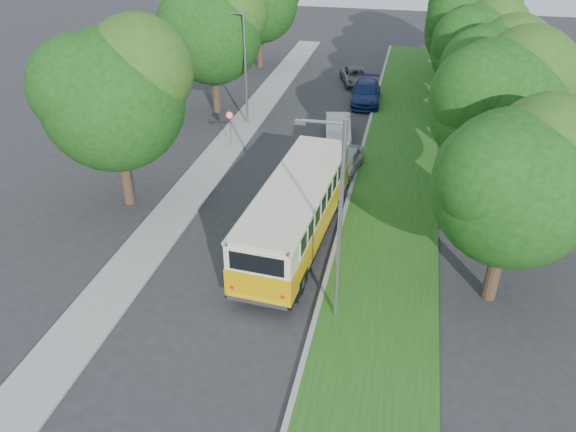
% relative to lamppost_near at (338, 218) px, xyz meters
% --- Properties ---
extents(ground, '(120.00, 120.00, 0.00)m').
position_rel_lamppost_near_xyz_m(ground, '(-4.21, 2.50, -4.37)').
color(ground, '#2A2A2C').
rests_on(ground, ground).
extents(curb, '(0.20, 70.00, 0.15)m').
position_rel_lamppost_near_xyz_m(curb, '(-0.61, 7.50, -4.29)').
color(curb, gray).
rests_on(curb, ground).
extents(grass_verge, '(4.50, 70.00, 0.13)m').
position_rel_lamppost_near_xyz_m(grass_verge, '(1.74, 7.50, -4.30)').
color(grass_verge, '#1F5316').
rests_on(grass_verge, ground).
extents(sidewalk, '(2.20, 70.00, 0.12)m').
position_rel_lamppost_near_xyz_m(sidewalk, '(-9.01, 7.50, -4.31)').
color(sidewalk, gray).
rests_on(sidewalk, ground).
extents(treeline, '(24.27, 41.91, 9.46)m').
position_rel_lamppost_near_xyz_m(treeline, '(-1.06, 20.49, 1.56)').
color(treeline, '#332319').
rests_on(treeline, ground).
extents(lamppost_near, '(1.71, 0.16, 8.00)m').
position_rel_lamppost_near_xyz_m(lamppost_near, '(0.00, 0.00, 0.00)').
color(lamppost_near, gray).
rests_on(lamppost_near, ground).
extents(lamppost_far, '(1.71, 0.16, 7.50)m').
position_rel_lamppost_near_xyz_m(lamppost_far, '(-8.91, 18.50, -0.25)').
color(lamppost_far, gray).
rests_on(lamppost_far, ground).
extents(warning_sign, '(0.56, 0.10, 2.50)m').
position_rel_lamppost_near_xyz_m(warning_sign, '(-8.71, 14.48, -2.66)').
color(warning_sign, gray).
rests_on(warning_sign, ground).
extents(vintage_bus, '(3.51, 10.89, 3.18)m').
position_rel_lamppost_near_xyz_m(vintage_bus, '(-2.44, 4.67, -2.78)').
color(vintage_bus, '#E0AC07').
rests_on(vintage_bus, ground).
extents(car_silver, '(1.97, 3.96, 1.30)m').
position_rel_lamppost_near_xyz_m(car_silver, '(-1.21, 12.68, -3.72)').
color(car_silver, '#A7A7AC').
rests_on(car_silver, ground).
extents(car_white, '(2.32, 4.69, 1.48)m').
position_rel_lamppost_near_xyz_m(car_white, '(-2.36, 17.32, -3.63)').
color(car_white, silver).
rests_on(car_white, ground).
extents(car_blue, '(2.44, 5.34, 1.51)m').
position_rel_lamppost_near_xyz_m(car_blue, '(-1.32, 24.82, -3.61)').
color(car_blue, navy).
rests_on(car_blue, ground).
extents(car_grey, '(3.29, 4.94, 1.26)m').
position_rel_lamppost_near_xyz_m(car_grey, '(-2.64, 29.35, -3.74)').
color(car_grey, '#565A5E').
rests_on(car_grey, ground).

